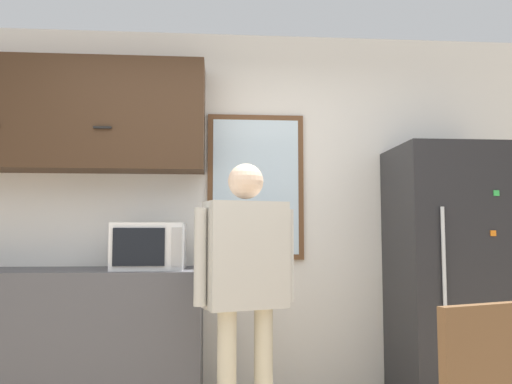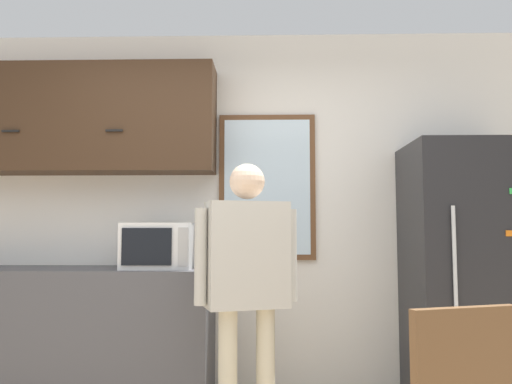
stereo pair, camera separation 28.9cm
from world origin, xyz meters
TOP-DOWN VIEW (x-y plane):
  - back_wall at (0.00, 1.92)m, footprint 6.00×0.06m
  - counter at (-1.15, 1.60)m, footprint 2.09×0.58m
  - upper_cabinets at (-1.15, 1.73)m, footprint 2.09×0.34m
  - microwave at (-0.46, 1.57)m, footprint 0.46×0.40m
  - person at (0.16, 1.10)m, footprint 0.60×0.36m
  - refrigerator at (1.61, 1.55)m, footprint 0.75×0.69m
  - window at (0.28, 1.88)m, footprint 0.72×0.05m

SIDE VIEW (x-z plane):
  - counter at x=-1.15m, z-range 0.00..0.94m
  - refrigerator at x=1.61m, z-range 0.00..1.78m
  - person at x=0.16m, z-range 0.17..1.77m
  - microwave at x=-0.46m, z-range 0.94..1.25m
  - back_wall at x=0.00m, z-range 0.00..2.70m
  - window at x=0.28m, z-range 0.98..2.07m
  - upper_cabinets at x=-1.15m, z-range 1.62..2.40m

